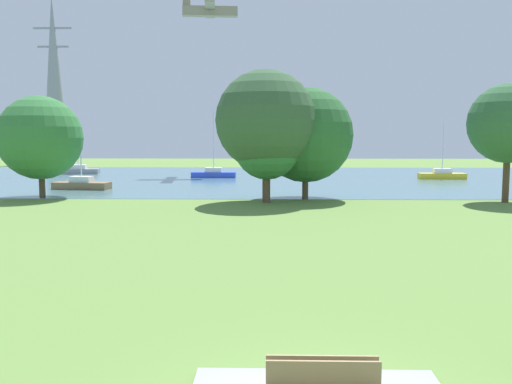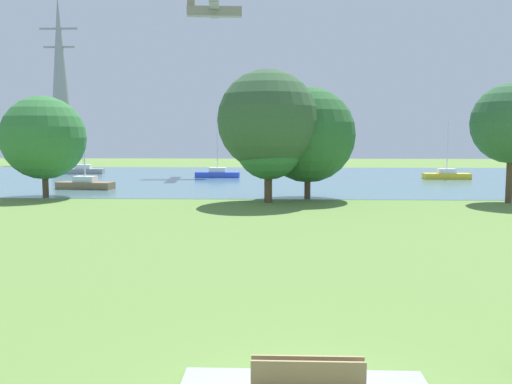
{
  "view_description": "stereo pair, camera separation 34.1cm",
  "coord_description": "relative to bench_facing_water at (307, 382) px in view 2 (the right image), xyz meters",
  "views": [
    {
      "loc": [
        -0.85,
        -8.2,
        4.47
      ],
      "look_at": [
        -1.51,
        18.22,
        1.75
      ],
      "focal_mm": 37.81,
      "sensor_mm": 36.0,
      "label": 1
    },
    {
      "loc": [
        -0.51,
        -8.19,
        4.47
      ],
      "look_at": [
        -1.51,
        18.22,
        1.75
      ],
      "focal_mm": 37.81,
      "sensor_mm": 36.0,
      "label": 2
    }
  ],
  "objects": [
    {
      "name": "tree_west_far",
      "position": [
        -17.58,
        30.58,
        3.91
      ],
      "size": [
        6.09,
        6.09,
        7.43
      ],
      "color": "brown",
      "rests_on": "ground"
    },
    {
      "name": "tree_east_far",
      "position": [
        1.74,
        30.21,
        4.11
      ],
      "size": [
        6.77,
        6.77,
        7.97
      ],
      "color": "brown",
      "rests_on": "ground"
    },
    {
      "name": "tree_east_near",
      "position": [
        -1.11,
        28.07,
        5.09
      ],
      "size": [
        6.82,
        6.82,
        8.97
      ],
      "color": "brown",
      "rests_on": "ground"
    },
    {
      "name": "tree_west_near",
      "position": [
        15.24,
        28.42,
        4.88
      ],
      "size": [
        5.38,
        5.38,
        8.06
      ],
      "color": "brown",
      "rests_on": "ground"
    },
    {
      "name": "ground_plane",
      "position": [
        0.0,
        21.73,
        -0.47
      ],
      "size": [
        160.0,
        160.0,
        0.0
      ],
      "primitive_type": "plane",
      "color": "olive"
    },
    {
      "name": "sailboat_gray",
      "position": [
        -23.77,
        55.5,
        -0.02
      ],
      "size": [
        4.94,
        2.03,
        5.36
      ],
      "color": "gray",
      "rests_on": "water_surface"
    },
    {
      "name": "sailboat_yellow",
      "position": [
        17.46,
        48.94,
        -0.02
      ],
      "size": [
        4.82,
        1.58,
        6.03
      ],
      "color": "yellow",
      "rests_on": "water_surface"
    },
    {
      "name": "tree_mid_shore",
      "position": [
        -1.01,
        27.85,
        3.35
      ],
      "size": [
        4.51,
        4.51,
        6.09
      ],
      "color": "brown",
      "rests_on": "ground"
    },
    {
      "name": "water_surface",
      "position": [
        0.0,
        49.73,
        -0.46
      ],
      "size": [
        140.0,
        40.0,
        0.02
      ],
      "primitive_type": "cube",
      "color": "slate",
      "rests_on": "ground"
    },
    {
      "name": "bench_facing_water",
      "position": [
        0.0,
        0.0,
        0.0
      ],
      "size": [
        1.8,
        0.48,
        0.89
      ],
      "color": "#9F9A7D",
      "rests_on": "concrete_pad"
    },
    {
      "name": "sailboat_blue",
      "position": [
        -6.94,
        50.12,
        -0.0
      ],
      "size": [
        4.81,
        1.53,
        7.25
      ],
      "color": "blue",
      "rests_on": "water_surface"
    },
    {
      "name": "sailboat_brown",
      "position": [
        -16.8,
        36.71,
        -0.03
      ],
      "size": [
        4.96,
        2.13,
        5.18
      ],
      "color": "brown",
      "rests_on": "water_surface"
    },
    {
      "name": "electricity_pylon",
      "position": [
        -36.83,
        82.06,
        13.51
      ],
      "size": [
        6.4,
        4.4,
        27.93
      ],
      "color": "gray",
      "rests_on": "ground"
    },
    {
      "name": "light_aircraft",
      "position": [
        -7.88,
        56.11,
        18.6
      ],
      "size": [
        6.48,
        8.47,
        2.1
      ],
      "color": "gray"
    }
  ]
}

